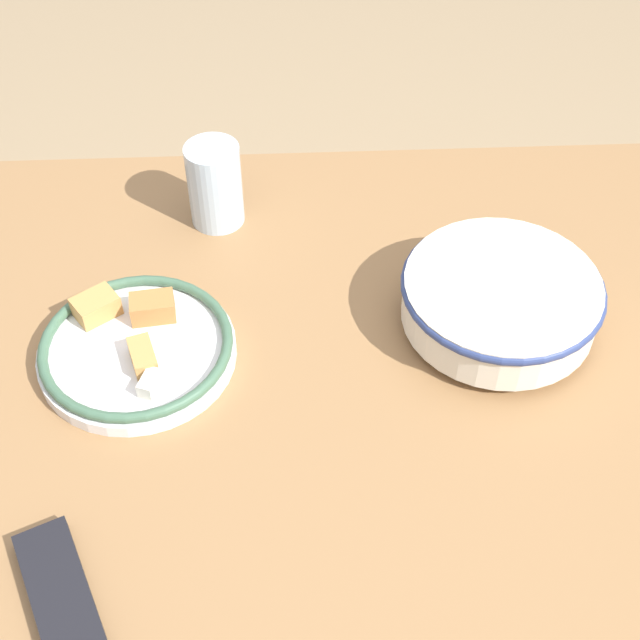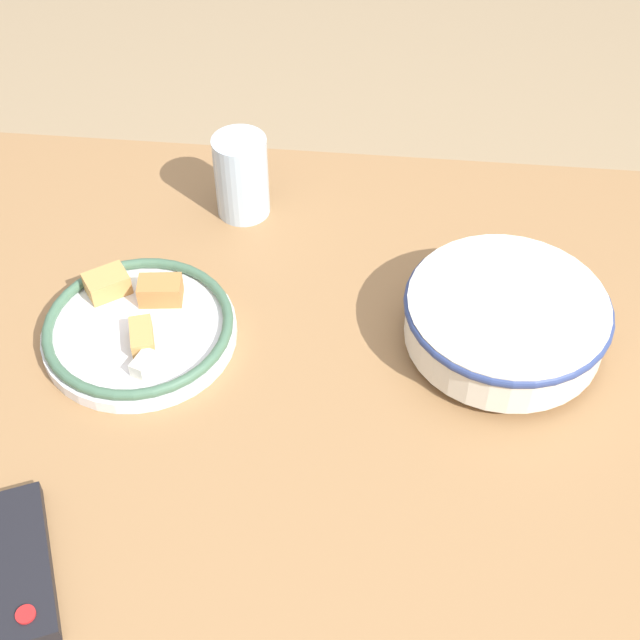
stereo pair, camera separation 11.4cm
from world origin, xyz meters
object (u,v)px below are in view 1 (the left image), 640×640
food_plate (136,347)px  tv_remote (63,602)px  drinking_glass (215,185)px  noodle_bowl (500,300)px

food_plate → tv_remote: size_ratio=1.33×
tv_remote → drinking_glass: 0.63m
food_plate → drinking_glass: drinking_glass is taller
tv_remote → noodle_bowl: bearing=-167.9°
drinking_glass → food_plate: bearing=70.5°
noodle_bowl → drinking_glass: 0.45m
tv_remote → drinking_glass: bearing=-126.8°
noodle_bowl → drinking_glass: drinking_glass is taller
noodle_bowl → food_plate: bearing=4.2°
tv_remote → drinking_glass: (-0.14, -0.61, 0.05)m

